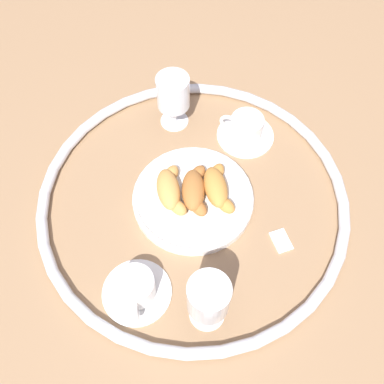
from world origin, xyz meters
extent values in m
plane|color=#997551|center=(0.00, 0.00, 0.00)|extent=(2.20, 2.20, 0.00)
torus|color=silver|center=(0.00, 0.00, 0.01)|extent=(0.67, 0.67, 0.02)
cylinder|color=white|center=(0.00, 0.00, 0.01)|extent=(0.26, 0.26, 0.02)
torus|color=white|center=(0.00, 0.00, 0.02)|extent=(0.26, 0.26, 0.01)
ellipsoid|color=#D6994C|center=(-0.01, -0.05, 0.05)|extent=(0.10, 0.05, 0.04)
ellipsoid|color=#D6994C|center=(0.03, -0.04, 0.04)|extent=(0.05, 0.05, 0.03)
ellipsoid|color=#D6994C|center=(-0.05, -0.04, 0.04)|extent=(0.05, 0.05, 0.03)
ellipsoid|color=#AD6B33|center=(0.00, 0.00, 0.05)|extent=(0.11, 0.06, 0.04)
ellipsoid|color=#AD6B33|center=(0.04, 0.01, 0.04)|extent=(0.05, 0.04, 0.03)
ellipsoid|color=#AD6B33|center=(-0.04, 0.02, 0.04)|extent=(0.05, 0.05, 0.03)
ellipsoid|color=#CC893D|center=(0.00, 0.05, 0.05)|extent=(0.10, 0.05, 0.04)
ellipsoid|color=#CC893D|center=(0.04, 0.06, 0.04)|extent=(0.05, 0.05, 0.03)
ellipsoid|color=#CC893D|center=(-0.04, 0.06, 0.04)|extent=(0.05, 0.05, 0.03)
cylinder|color=white|center=(-0.16, 0.15, 0.00)|extent=(0.14, 0.14, 0.01)
cylinder|color=white|center=(-0.16, 0.15, 0.03)|extent=(0.08, 0.08, 0.05)
cylinder|color=#937A60|center=(-0.16, 0.15, 0.06)|extent=(0.07, 0.07, 0.01)
torus|color=white|center=(-0.18, 0.11, 0.04)|extent=(0.03, 0.04, 0.04)
cylinder|color=white|center=(0.19, -0.14, 0.00)|extent=(0.14, 0.14, 0.01)
cylinder|color=white|center=(0.19, -0.14, 0.03)|extent=(0.08, 0.08, 0.05)
cylinder|color=#937A60|center=(0.19, -0.14, 0.06)|extent=(0.07, 0.07, 0.01)
torus|color=white|center=(0.23, -0.14, 0.04)|extent=(0.04, 0.01, 0.04)
cylinder|color=white|center=(-0.23, -0.01, 0.00)|extent=(0.07, 0.07, 0.01)
cylinder|color=white|center=(-0.23, -0.01, 0.03)|extent=(0.01, 0.01, 0.05)
cylinder|color=white|center=(-0.23, -0.01, 0.10)|extent=(0.08, 0.08, 0.08)
cylinder|color=yellow|center=(-0.23, -0.01, 0.10)|extent=(0.07, 0.07, 0.07)
cylinder|color=white|center=(0.25, -0.01, 0.00)|extent=(0.07, 0.07, 0.01)
cylinder|color=white|center=(0.25, -0.01, 0.03)|extent=(0.01, 0.01, 0.05)
cylinder|color=white|center=(0.25, -0.01, 0.10)|extent=(0.08, 0.08, 0.08)
cylinder|color=#E0CC4C|center=(0.25, -0.01, 0.10)|extent=(0.07, 0.07, 0.07)
cube|color=white|center=(0.12, 0.17, 0.00)|extent=(0.06, 0.04, 0.01)
camera|label=1|loc=(0.48, -0.08, 0.84)|focal=41.54mm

